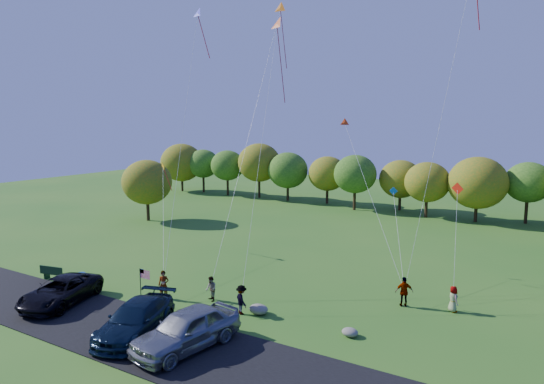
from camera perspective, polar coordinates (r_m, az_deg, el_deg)
The scene contains 17 objects.
ground at distance 30.02m, azimuth -9.12°, elevation -13.79°, with size 140.00×140.00×0.00m, color #28601B.
asphalt_lane at distance 27.35m, azimuth -14.76°, elevation -16.19°, with size 44.00×6.00×0.06m, color black.
treeline at distance 59.51m, azimuth 17.05°, elevation 1.73°, with size 76.05×28.20×8.68m.
minivan_dark at distance 33.15m, azimuth -23.62°, elevation -10.64°, with size 2.68×5.81×1.62m, color black.
minivan_navy at distance 27.32m, azimuth -15.77°, elevation -14.23°, with size 2.40×5.91×1.72m, color black.
minivan_silver at distance 25.24m, azimuth -10.02°, elevation -15.61°, with size 2.38×5.91×2.01m, color gray.
flyer_a at distance 32.16m, azimuth -12.64°, elevation -10.61°, with size 0.67×0.44×1.84m, color #4C4C59.
flyer_b at distance 31.33m, azimuth -7.19°, elevation -11.24°, with size 0.76×0.60×1.57m, color #4C4C59.
flyer_c at distance 29.18m, azimuth -3.61°, elevation -12.53°, with size 1.12×0.64×1.74m, color #4C4C59.
flyer_d at distance 31.28m, azimuth 15.30°, elevation -11.25°, with size 1.08×0.45×1.85m, color #4C4C59.
flyer_e at distance 31.39m, azimuth 20.53°, elevation -11.70°, with size 0.77×0.50×1.57m, color #4C4C59.
park_bench at distance 38.14m, azimuth -24.43°, elevation -8.67°, with size 1.95×0.69×1.09m.
trash_barrel at distance 36.61m, azimuth -21.51°, elevation -9.48°, with size 0.55×0.55×0.83m, color #0B3AAF.
flag_assembly at distance 31.19m, azimuth -14.93°, elevation -9.78°, with size 0.85×0.55×2.30m.
boulder_near at distance 29.32m, azimuth -1.59°, elevation -13.62°, with size 1.17×0.92×0.59m, color gray.
boulder_far at distance 26.91m, azimuth 9.15°, elevation -15.97°, with size 0.87×0.73×0.46m, color gray.
kites_aloft at distance 37.10m, azimuth 3.03°, elevation 17.87°, with size 25.28×6.04×15.22m.
Camera 1 is at (18.15, -21.08, 11.28)m, focal length 32.00 mm.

